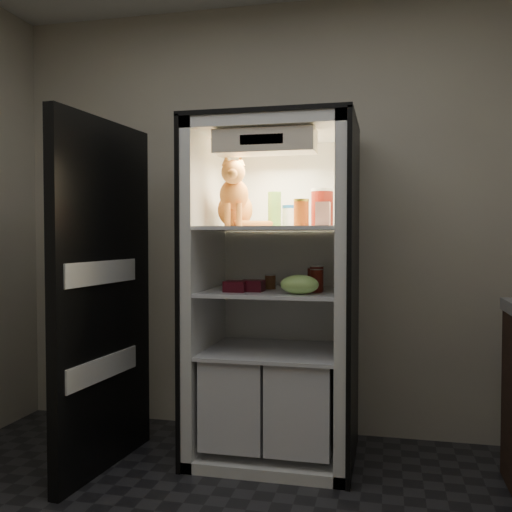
{
  "coord_description": "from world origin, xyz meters",
  "views": [
    {
      "loc": [
        0.62,
        -1.76,
        1.24
      ],
      "look_at": [
        -0.1,
        1.32,
        1.13
      ],
      "focal_mm": 40.0,
      "sensor_mm": 36.0,
      "label": 1
    }
  ],
  "objects_px": {
    "soda_can_a": "(313,279)",
    "cream_carton": "(323,214)",
    "soda_can_b": "(316,279)",
    "mayo_tub": "(290,216)",
    "refrigerator": "(275,315)",
    "pepper_jar": "(322,208)",
    "tabby_cat": "(235,201)",
    "soda_can_c": "(317,281)",
    "grape_bag": "(299,285)",
    "parmesan_shaker": "(275,209)",
    "berry_box_left": "(236,286)",
    "berry_box_right": "(252,286)",
    "salsa_jar": "(301,213)",
    "condiment_jar": "(270,281)"
  },
  "relations": [
    {
      "from": "cream_carton",
      "to": "tabby_cat",
      "type": "bearing_deg",
      "value": 164.13
    },
    {
      "from": "salsa_jar",
      "to": "tabby_cat",
      "type": "bearing_deg",
      "value": 170.32
    },
    {
      "from": "mayo_tub",
      "to": "soda_can_b",
      "type": "height_order",
      "value": "mayo_tub"
    },
    {
      "from": "tabby_cat",
      "to": "berry_box_left",
      "type": "bearing_deg",
      "value": -84.27
    },
    {
      "from": "parmesan_shaker",
      "to": "soda_can_a",
      "type": "distance_m",
      "value": 0.45
    },
    {
      "from": "salsa_jar",
      "to": "grape_bag",
      "type": "relative_size",
      "value": 0.73
    },
    {
      "from": "salsa_jar",
      "to": "berry_box_right",
      "type": "height_order",
      "value": "salsa_jar"
    },
    {
      "from": "parmesan_shaker",
      "to": "condiment_jar",
      "type": "distance_m",
      "value": 0.41
    },
    {
      "from": "soda_can_a",
      "to": "berry_box_right",
      "type": "distance_m",
      "value": 0.35
    },
    {
      "from": "tabby_cat",
      "to": "soda_can_a",
      "type": "distance_m",
      "value": 0.62
    },
    {
      "from": "salsa_jar",
      "to": "cream_carton",
      "type": "bearing_deg",
      "value": -32.49
    },
    {
      "from": "mayo_tub",
      "to": "pepper_jar",
      "type": "distance_m",
      "value": 0.22
    },
    {
      "from": "condiment_jar",
      "to": "grape_bag",
      "type": "relative_size",
      "value": 0.43
    },
    {
      "from": "mayo_tub",
      "to": "berry_box_right",
      "type": "xyz_separation_m",
      "value": [
        -0.16,
        -0.27,
        -0.38
      ]
    },
    {
      "from": "salsa_jar",
      "to": "soda_can_c",
      "type": "height_order",
      "value": "salsa_jar"
    },
    {
      "from": "berry_box_left",
      "to": "pepper_jar",
      "type": "bearing_deg",
      "value": 26.13
    },
    {
      "from": "refrigerator",
      "to": "grape_bag",
      "type": "relative_size",
      "value": 9.43
    },
    {
      "from": "refrigerator",
      "to": "soda_can_a",
      "type": "relative_size",
      "value": 15.07
    },
    {
      "from": "pepper_jar",
      "to": "soda_can_c",
      "type": "relative_size",
      "value": 1.71
    },
    {
      "from": "salsa_jar",
      "to": "soda_can_c",
      "type": "bearing_deg",
      "value": -9.22
    },
    {
      "from": "soda_can_a",
      "to": "berry_box_left",
      "type": "distance_m",
      "value": 0.44
    },
    {
      "from": "cream_carton",
      "to": "berry_box_left",
      "type": "height_order",
      "value": "cream_carton"
    },
    {
      "from": "soda_can_a",
      "to": "berry_box_right",
      "type": "xyz_separation_m",
      "value": [
        -0.31,
        -0.15,
        -0.03
      ]
    },
    {
      "from": "refrigerator",
      "to": "salsa_jar",
      "type": "xyz_separation_m",
      "value": [
        0.16,
        -0.12,
        0.57
      ]
    },
    {
      "from": "refrigerator",
      "to": "pepper_jar",
      "type": "height_order",
      "value": "refrigerator"
    },
    {
      "from": "condiment_jar",
      "to": "tabby_cat",
      "type": "bearing_deg",
      "value": -164.56
    },
    {
      "from": "soda_can_c",
      "to": "berry_box_right",
      "type": "xyz_separation_m",
      "value": [
        -0.34,
        -0.02,
        -0.03
      ]
    },
    {
      "from": "parmesan_shaker",
      "to": "soda_can_c",
      "type": "distance_m",
      "value": 0.49
    },
    {
      "from": "refrigerator",
      "to": "condiment_jar",
      "type": "relative_size",
      "value": 21.96
    },
    {
      "from": "soda_can_b",
      "to": "grape_bag",
      "type": "xyz_separation_m",
      "value": [
        -0.07,
        -0.16,
        -0.02
      ]
    },
    {
      "from": "soda_can_a",
      "to": "cream_carton",
      "type": "bearing_deg",
      "value": -69.18
    },
    {
      "from": "soda_can_b",
      "to": "tabby_cat",
      "type": "bearing_deg",
      "value": 174.8
    },
    {
      "from": "cream_carton",
      "to": "soda_can_b",
      "type": "height_order",
      "value": "cream_carton"
    },
    {
      "from": "mayo_tub",
      "to": "soda_can_a",
      "type": "distance_m",
      "value": 0.4
    },
    {
      "from": "refrigerator",
      "to": "grape_bag",
      "type": "bearing_deg",
      "value": -54.86
    },
    {
      "from": "salsa_jar",
      "to": "berry_box_right",
      "type": "relative_size",
      "value": 1.22
    },
    {
      "from": "soda_can_a",
      "to": "salsa_jar",
      "type": "bearing_deg",
      "value": -115.61
    },
    {
      "from": "berry_box_left",
      "to": "parmesan_shaker",
      "type": "bearing_deg",
      "value": 53.22
    },
    {
      "from": "soda_can_b",
      "to": "mayo_tub",
      "type": "bearing_deg",
      "value": 131.39
    },
    {
      "from": "cream_carton",
      "to": "soda_can_a",
      "type": "height_order",
      "value": "cream_carton"
    },
    {
      "from": "tabby_cat",
      "to": "mayo_tub",
      "type": "xyz_separation_m",
      "value": [
        0.29,
        0.16,
        -0.08
      ]
    },
    {
      "from": "soda_can_c",
      "to": "berry_box_left",
      "type": "xyz_separation_m",
      "value": [
        -0.43,
        -0.07,
        -0.03
      ]
    },
    {
      "from": "pepper_jar",
      "to": "soda_can_b",
      "type": "xyz_separation_m",
      "value": [
        -0.02,
        -0.11,
        -0.39
      ]
    },
    {
      "from": "condiment_jar",
      "to": "berry_box_right",
      "type": "bearing_deg",
      "value": -112.82
    },
    {
      "from": "refrigerator",
      "to": "mayo_tub",
      "type": "xyz_separation_m",
      "value": [
        0.07,
        0.11,
        0.56
      ]
    },
    {
      "from": "cream_carton",
      "to": "parmesan_shaker",
      "type": "bearing_deg",
      "value": 143.49
    },
    {
      "from": "soda_can_c",
      "to": "grape_bag",
      "type": "distance_m",
      "value": 0.14
    },
    {
      "from": "tabby_cat",
      "to": "condiment_jar",
      "type": "xyz_separation_m",
      "value": [
        0.19,
        0.05,
        -0.45
      ]
    },
    {
      "from": "soda_can_b",
      "to": "berry_box_left",
      "type": "xyz_separation_m",
      "value": [
        -0.42,
        -0.1,
        -0.04
      ]
    },
    {
      "from": "mayo_tub",
      "to": "refrigerator",
      "type": "bearing_deg",
      "value": -120.5
    }
  ]
}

